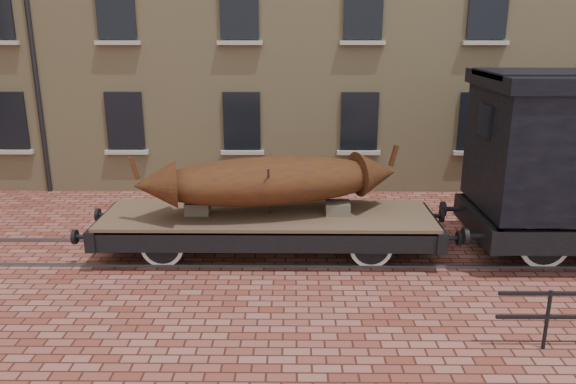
{
  "coord_description": "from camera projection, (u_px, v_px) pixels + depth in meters",
  "views": [
    {
      "loc": [
        -0.96,
        -11.65,
        4.88
      ],
      "look_at": [
        -1.08,
        0.5,
        1.3
      ],
      "focal_mm": 35.0,
      "sensor_mm": 36.0,
      "label": 1
    }
  ],
  "objects": [
    {
      "name": "ground",
      "position": [
        336.0,
        254.0,
        12.54
      ],
      "size": [
        90.0,
        90.0,
        0.0
      ],
      "primitive_type": "plane",
      "color": "brown"
    },
    {
      "name": "rail_track",
      "position": [
        336.0,
        253.0,
        12.53
      ],
      "size": [
        30.0,
        1.52,
        0.06
      ],
      "color": "#59595E",
      "rests_on": "ground"
    },
    {
      "name": "flatcar_wagon",
      "position": [
        268.0,
        222.0,
        12.34
      ],
      "size": [
        8.09,
        2.19,
        1.22
      ],
      "color": "brown",
      "rests_on": "ground"
    },
    {
      "name": "iron_boat",
      "position": [
        270.0,
        180.0,
        12.07
      ],
      "size": [
        5.78,
        2.63,
        1.42
      ],
      "color": "#4C280C",
      "rests_on": "flatcar_wagon"
    }
  ]
}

